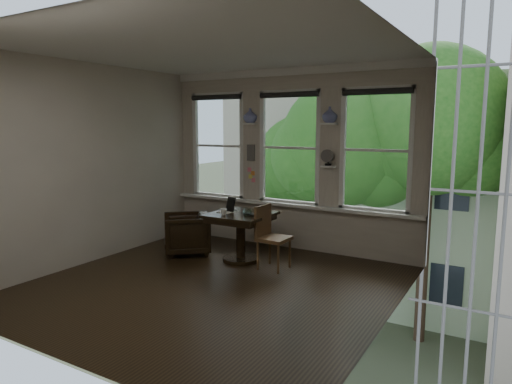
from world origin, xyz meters
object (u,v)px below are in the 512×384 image
Objects in this scene: table at (241,237)px; side_chair_right at (274,238)px; armchair_left at (187,234)px; laptop at (251,215)px; mug at (223,212)px.

side_chair_right is (0.62, -0.08, 0.09)m from table.
side_chair_right is (1.60, 0.02, 0.13)m from armchair_left.
laptop reaches higher than table.
armchair_left is at bearing -177.09° from laptop.
laptop is at bearing 48.04° from armchair_left.
table is at bearing 58.77° from mug.
mug is (-0.77, -0.16, 0.34)m from side_chair_right.
armchair_left is at bearing -174.18° from table.
side_chair_right reaches higher than table.
laptop is at bearing 95.48° from side_chair_right.
mug is at bearing 38.32° from armchair_left.
side_chair_right reaches higher than laptop.
mug is (-0.40, -0.14, 0.03)m from laptop.
mug reaches higher than table.
side_chair_right is at bearing -7.49° from table.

